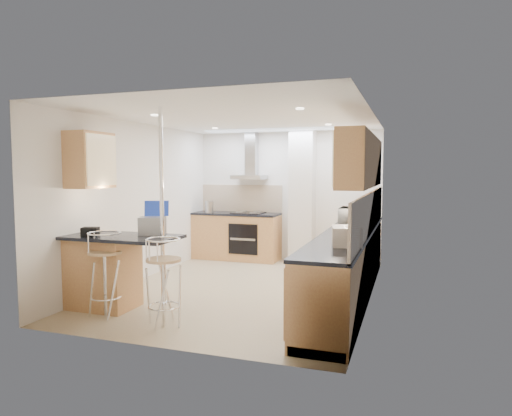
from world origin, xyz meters
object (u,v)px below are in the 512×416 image
(bar_stool_near, at_px, (105,274))
(bread_bin, at_px, (347,236))
(laptop, at_px, (152,226))
(bar_stool_end, at_px, (164,282))
(microwave, at_px, (352,217))

(bar_stool_near, distance_m, bread_bin, 2.89)
(laptop, distance_m, bar_stool_near, 0.81)
(bar_stool_near, height_order, bar_stool_end, bar_stool_near)
(bar_stool_near, bearing_deg, bread_bin, -9.90)
(laptop, height_order, bar_stool_end, laptop)
(microwave, height_order, bread_bin, microwave)
(microwave, relative_size, bar_stool_near, 0.49)
(laptop, bearing_deg, bar_stool_end, -72.42)
(bar_stool_end, bearing_deg, microwave, -11.79)
(laptop, xyz_separation_m, bar_stool_end, (0.50, -0.59, -0.55))
(bar_stool_end, bearing_deg, bar_stool_near, 107.26)
(laptop, bearing_deg, bar_stool_near, -149.57)
(microwave, bearing_deg, laptop, 129.37)
(microwave, bearing_deg, bar_stool_near, 131.73)
(bar_stool_near, bearing_deg, laptop, 32.58)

